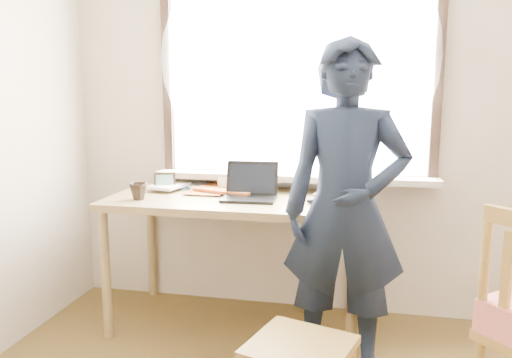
% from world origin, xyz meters
% --- Properties ---
extents(room_shell, '(3.52, 4.02, 2.61)m').
position_xyz_m(room_shell, '(-0.02, 0.20, 1.64)').
color(room_shell, '#BFB19A').
rests_on(room_shell, ground).
extents(desk, '(1.57, 0.78, 0.84)m').
position_xyz_m(desk, '(-0.52, 1.63, 0.75)').
color(desk, olive).
rests_on(desk, ground).
extents(laptop, '(0.33, 0.27, 0.22)m').
position_xyz_m(laptop, '(-0.42, 1.60, 0.89)').
color(laptop, black).
rests_on(laptop, desk).
extents(mug_white, '(0.15, 0.15, 0.09)m').
position_xyz_m(mug_white, '(-0.63, 1.81, 0.88)').
color(mug_white, white).
rests_on(mug_white, desk).
extents(mug_dark, '(0.11, 0.11, 0.10)m').
position_xyz_m(mug_dark, '(-1.08, 1.43, 0.89)').
color(mug_dark, black).
rests_on(mug_dark, desk).
extents(mouse, '(0.09, 0.06, 0.03)m').
position_xyz_m(mouse, '(-0.03, 1.53, 0.86)').
color(mouse, black).
rests_on(mouse, desk).
extents(desk_clutter, '(0.66, 0.52, 0.04)m').
position_xyz_m(desk_clutter, '(-0.89, 1.81, 0.86)').
color(desk_clutter, white).
rests_on(desk_clutter, desk).
extents(book_a, '(0.29, 0.30, 0.02)m').
position_xyz_m(book_a, '(-0.92, 1.84, 0.85)').
color(book_a, white).
rests_on(book_a, desk).
extents(book_b, '(0.18, 0.23, 0.02)m').
position_xyz_m(book_b, '(-0.04, 1.84, 0.85)').
color(book_b, white).
rests_on(book_b, desk).
extents(picture_frame, '(0.13, 0.07, 0.11)m').
position_xyz_m(picture_frame, '(-1.03, 1.73, 0.89)').
color(picture_frame, black).
rests_on(picture_frame, desk).
extents(work_chair, '(0.51, 0.50, 0.42)m').
position_xyz_m(work_chair, '(0.01, 0.66, 0.36)').
color(work_chair, olive).
rests_on(work_chair, ground).
extents(person, '(0.64, 0.42, 1.75)m').
position_xyz_m(person, '(0.17, 1.23, 0.88)').
color(person, black).
rests_on(person, ground).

